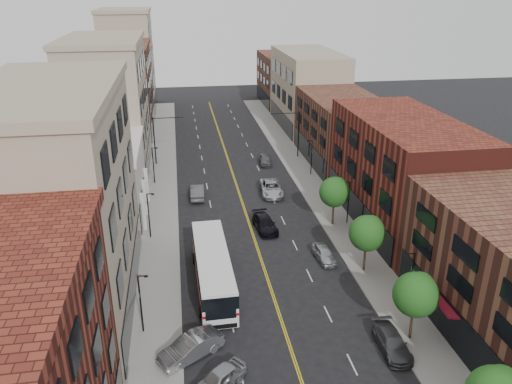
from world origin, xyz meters
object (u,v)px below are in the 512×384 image
car_parked_far (324,254)px  car_lane_b (271,188)px  car_angle_b (191,348)px  car_parked_mid (392,342)px  car_lane_c (265,159)px  city_bus (213,267)px  car_angle_a (219,379)px  car_lane_a (265,224)px  car_lane_behind (197,192)px

car_parked_far → car_lane_b: car_lane_b is taller
car_angle_b → car_parked_far: car_angle_b is taller
car_parked_mid → car_lane_c: (-2.04, 42.65, 0.05)m
city_bus → car_angle_a: size_ratio=3.10×
car_parked_mid → car_lane_b: size_ratio=0.79×
city_bus → car_lane_c: bearing=71.0°
car_angle_b → car_lane_c: car_angle_b is taller
car_lane_b → car_angle_a: bearing=-103.1°
city_bus → car_angle_b: 9.42m
city_bus → car_parked_far: (11.22, 2.90, -1.30)m
car_parked_mid → car_angle_a: bearing=-171.0°
car_angle_a → car_lane_b: 34.12m
city_bus → car_lane_a: city_bus is taller
car_parked_far → car_lane_c: size_ratio=0.92×
car_parked_mid → city_bus: bearing=140.9°
car_parked_far → car_lane_a: size_ratio=0.78×
city_bus → car_lane_behind: bearing=90.2°
car_lane_a → car_lane_b: (2.61, 10.00, 0.09)m
car_lane_a → car_lane_b: bearing=69.6°
car_angle_a → car_lane_b: (9.75, 32.70, 0.10)m
car_parked_far → city_bus: bearing=-170.3°
car_parked_mid → car_lane_a: bearing=107.1°
car_parked_mid → car_lane_behind: size_ratio=0.97×
car_angle_b → car_parked_far: (13.56, 11.95, -0.15)m
car_parked_far → car_lane_a: (-4.66, 7.40, 0.07)m
car_parked_mid → car_lane_c: bearing=94.2°
city_bus → car_angle_b: size_ratio=2.65×
car_angle_b → car_parked_mid: car_angle_b is taller
car_angle_a → car_lane_behind: size_ratio=0.88×
car_lane_a → car_lane_c: bearing=74.1°
car_angle_a → car_parked_far: bearing=103.7°
car_angle_b → car_parked_far: bearing=99.3°
car_angle_a → car_angle_b: size_ratio=0.86×
car_lane_c → car_angle_a: bearing=-98.5°
city_bus → car_angle_a: 12.47m
car_parked_far → car_lane_a: car_lane_a is taller
car_angle_b → car_lane_a: car_angle_b is taller
car_lane_behind → car_lane_a: car_lane_behind is taller
car_lane_b → car_lane_c: size_ratio=1.39×
car_angle_b → car_lane_b: car_lane_b is taller
car_parked_mid → car_angle_b: bearing=175.2°
car_lane_b → car_angle_b: bearing=-107.9°
car_lane_b → car_lane_c: (1.25, 11.68, -0.10)m
car_parked_mid → car_lane_a: car_lane_a is taller
car_lane_b → car_lane_c: car_lane_b is taller
car_lane_behind → car_lane_c: car_lane_behind is taller
car_parked_mid → car_parked_far: size_ratio=1.19×
car_lane_a → car_lane_b: car_lane_b is taller
city_bus → car_lane_behind: (-0.41, 20.55, -1.18)m
city_bus → car_lane_b: city_bus is taller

